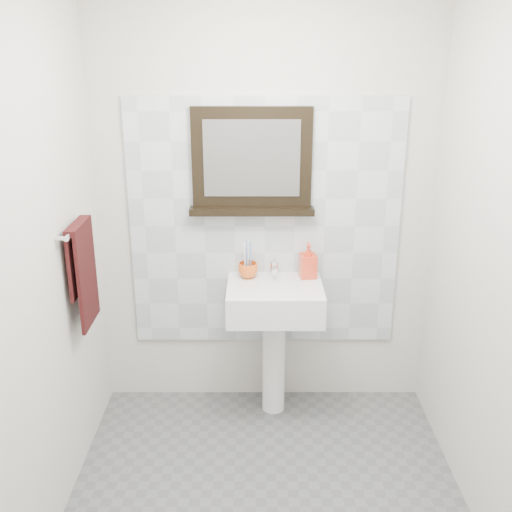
{
  "coord_description": "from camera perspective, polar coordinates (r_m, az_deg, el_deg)",
  "views": [
    {
      "loc": [
        -0.05,
        -2.32,
        2.17
      ],
      "look_at": [
        -0.05,
        0.55,
        1.15
      ],
      "focal_mm": 42.0,
      "sensor_mm": 36.0,
      "label": 1
    }
  ],
  "objects": [
    {
      "name": "left_wall",
      "position": [
        2.67,
        -20.8,
        -1.93
      ],
      "size": [
        0.01,
        2.2,
        2.5
      ],
      "primitive_type": "cube",
      "color": "silver",
      "rests_on": "ground"
    },
    {
      "name": "soap_dispenser",
      "position": [
        3.54,
        4.98,
        -0.44
      ],
      "size": [
        0.11,
        0.11,
        0.21
      ],
      "primitive_type": "imported",
      "rotation": [
        0.0,
        0.0,
        0.13
      ],
      "color": "red",
      "rests_on": "pedestal_sink"
    },
    {
      "name": "right_wall",
      "position": [
        2.71,
        22.87,
        -1.89
      ],
      "size": [
        0.01,
        2.2,
        2.5
      ],
      "primitive_type": "cube",
      "color": "silver",
      "rests_on": "ground"
    },
    {
      "name": "towel_bar",
      "position": [
        3.13,
        -16.67,
        2.68
      ],
      "size": [
        0.07,
        0.4,
        0.03
      ],
      "color": "silver",
      "rests_on": "left_wall"
    },
    {
      "name": "pedestal_sink",
      "position": [
        3.53,
        1.77,
        -5.5
      ],
      "size": [
        0.55,
        0.44,
        0.96
      ],
      "color": "white",
      "rests_on": "ground"
    },
    {
      "name": "toothbrushes",
      "position": [
        3.52,
        -0.83,
        -0.17
      ],
      "size": [
        0.05,
        0.04,
        0.21
      ],
      "color": "white",
      "rests_on": "toothbrush_cup"
    },
    {
      "name": "splashback",
      "position": [
        3.56,
        0.84,
        2.9
      ],
      "size": [
        1.6,
        0.02,
        1.5
      ],
      "primitive_type": "cube",
      "color": "silver",
      "rests_on": "back_wall"
    },
    {
      "name": "toothbrush_cup",
      "position": [
        3.54,
        -0.77,
        -1.36
      ],
      "size": [
        0.13,
        0.13,
        0.09
      ],
      "primitive_type": "imported",
      "rotation": [
        0.0,
        0.0,
        0.14
      ],
      "color": "orange",
      "rests_on": "pedestal_sink"
    },
    {
      "name": "framed_mirror",
      "position": [
        3.44,
        -0.4,
        8.79
      ],
      "size": [
        0.72,
        0.11,
        0.61
      ],
      "color": "black",
      "rests_on": "back_wall"
    },
    {
      "name": "hand_towel",
      "position": [
        3.19,
        -16.18,
        -0.93
      ],
      "size": [
        0.06,
        0.3,
        0.55
      ],
      "color": "black",
      "rests_on": "towel_bar"
    },
    {
      "name": "back_wall",
      "position": [
        3.54,
        0.84,
        4.5
      ],
      "size": [
        2.0,
        0.01,
        2.5
      ],
      "primitive_type": "cube",
      "color": "silver",
      "rests_on": "ground"
    },
    {
      "name": "front_wall",
      "position": [
        1.53,
        2.1,
        -17.4
      ],
      "size": [
        2.0,
        0.01,
        2.5
      ],
      "primitive_type": "cube",
      "color": "silver",
      "rests_on": "ground"
    }
  ]
}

